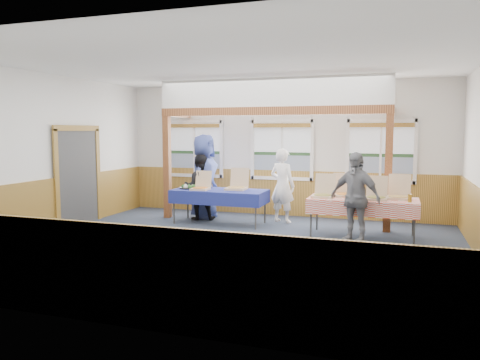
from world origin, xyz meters
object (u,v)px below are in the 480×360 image
at_px(table_left, 220,192).
at_px(woman_white, 282,186).
at_px(woman_black, 200,187).
at_px(table_right, 363,201).
at_px(man_blue, 204,176).
at_px(person_grey, 355,198).

bearing_deg(table_left, woman_white, 7.09).
bearing_deg(woman_white, woman_black, 27.28).
bearing_deg(table_right, woman_white, 130.95).
bearing_deg(table_left, woman_black, 135.82).
relative_size(woman_black, man_blue, 0.76).
xyz_separation_m(table_right, person_grey, (-0.10, -0.59, 0.14)).
bearing_deg(woman_black, person_grey, 141.82).
relative_size(table_left, man_blue, 1.13).
height_order(table_right, woman_black, woman_black).
xyz_separation_m(woman_black, person_grey, (3.62, -1.25, 0.08)).
xyz_separation_m(table_right, woman_black, (-3.73, 0.66, 0.05)).
relative_size(table_right, person_grey, 1.33).
bearing_deg(table_right, man_blue, 144.60).
distance_m(table_left, table_right, 3.13).
distance_m(table_right, woman_white, 2.05).
height_order(woman_white, woman_black, woman_white).
bearing_deg(woman_black, table_right, 150.83).
distance_m(table_left, person_grey, 3.16).
height_order(table_left, table_right, same).
relative_size(woman_black, person_grey, 0.90).
bearing_deg(table_left, person_grey, -34.67).
bearing_deg(woman_black, woman_white, 169.07).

